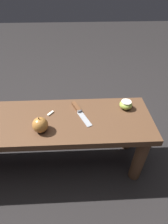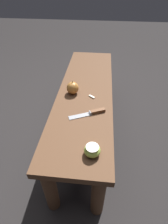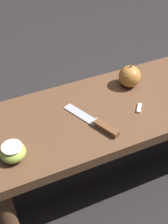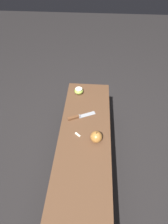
% 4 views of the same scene
% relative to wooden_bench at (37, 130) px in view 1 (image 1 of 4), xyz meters
% --- Properties ---
extents(ground_plane, '(8.00, 8.00, 0.00)m').
position_rel_wooden_bench_xyz_m(ground_plane, '(0.00, 0.00, -0.35)').
color(ground_plane, black).
extents(wooden_bench, '(1.39, 0.38, 0.44)m').
position_rel_wooden_bench_xyz_m(wooden_bench, '(0.00, 0.00, 0.00)').
color(wooden_bench, brown).
rests_on(wooden_bench, ground_plane).
extents(knife, '(0.12, 0.22, 0.02)m').
position_rel_wooden_bench_xyz_m(knife, '(-0.26, -0.07, 0.09)').
color(knife, '#9EA0A5').
rests_on(knife, wooden_bench).
extents(apple_whole, '(0.08, 0.08, 0.10)m').
position_rel_wooden_bench_xyz_m(apple_whole, '(-0.05, 0.08, 0.13)').
color(apple_whole, '#B27233').
rests_on(apple_whole, wooden_bench).
extents(apple_cut, '(0.08, 0.08, 0.05)m').
position_rel_wooden_bench_xyz_m(apple_cut, '(-0.56, -0.09, 0.11)').
color(apple_cut, '#9EB747').
rests_on(apple_cut, wooden_bench).
extents(apple_slice_near_knife, '(0.04, 0.04, 0.01)m').
position_rel_wooden_bench_xyz_m(apple_slice_near_knife, '(-0.09, -0.05, 0.09)').
color(apple_slice_near_knife, white).
rests_on(apple_slice_near_knife, wooden_bench).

